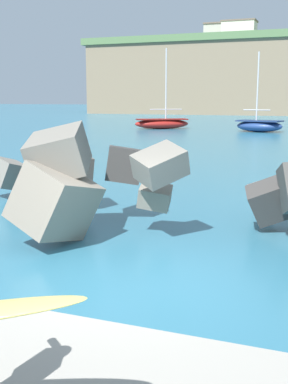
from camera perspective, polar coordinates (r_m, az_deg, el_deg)
ground_plane at (r=8.00m, az=-1.83°, el=-10.50°), size 400.00×400.00×0.00m
breakwater_jetty at (r=9.53m, az=2.27°, el=0.15°), size 31.16×8.15×3.30m
boat_near_centre at (r=47.66m, az=2.07°, el=7.96°), size 5.35×4.32×7.49m
boat_mid_left at (r=44.45m, az=13.17°, el=7.50°), size 4.41×2.96×6.79m
mooring_buoy_inner at (r=40.61m, az=-8.11°, el=6.90°), size 0.44×0.44×0.44m
station_building_west at (r=113.68m, az=8.56°, el=17.39°), size 4.90×8.14×4.83m
station_building_central at (r=106.07m, az=10.93°, el=17.69°), size 6.84×4.62×4.42m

